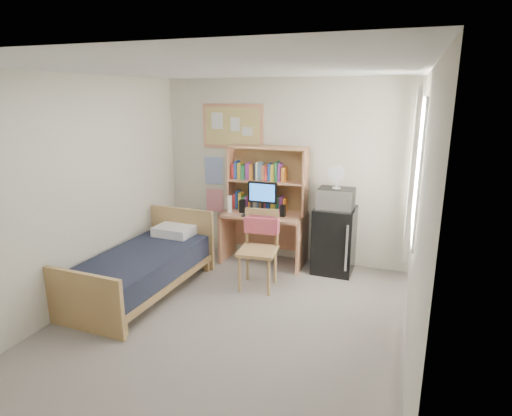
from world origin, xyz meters
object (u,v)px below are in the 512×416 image
(monitor, at_px, (262,199))
(speaker_right, at_px, (283,211))
(bulletin_board, at_px, (233,126))
(mini_fridge, at_px, (334,240))
(desk_chair, at_px, (258,250))
(desk_fan, at_px, (337,178))
(bed, at_px, (142,273))
(microwave, at_px, (336,198))
(speaker_left, at_px, (242,206))
(desk, at_px, (264,238))

(monitor, bearing_deg, speaker_right, 0.00)
(bulletin_board, bearing_deg, mini_fridge, -9.61)
(desk_chair, distance_m, desk_fan, 1.42)
(monitor, xyz_separation_m, desk_fan, (1.01, 0.07, 0.35))
(bed, height_order, microwave, microwave)
(bulletin_board, bearing_deg, speaker_left, -51.61)
(monitor, height_order, speaker_right, monitor)
(desk, relative_size, speaker_left, 6.41)
(bulletin_board, relative_size, monitor, 2.11)
(bulletin_board, distance_m, bed, 2.46)
(mini_fridge, bearing_deg, speaker_left, -175.06)
(bed, xyz_separation_m, microwave, (2.09, 1.45, 0.78))
(speaker_right, xyz_separation_m, microwave, (0.71, 0.07, 0.22))
(desk, distance_m, bed, 1.81)
(desk, height_order, desk_fan, desk_fan)
(mini_fridge, relative_size, bed, 0.48)
(desk_chair, relative_size, microwave, 2.14)
(desk_chair, distance_m, speaker_left, 0.97)
(speaker_right, bearing_deg, bulletin_board, 157.87)
(monitor, xyz_separation_m, speaker_left, (-0.30, -0.00, -0.13))
(speaker_left, height_order, microwave, microwave)
(mini_fridge, bearing_deg, bulletin_board, 171.40)
(speaker_left, bearing_deg, desk_chair, -56.76)
(bed, bearing_deg, bulletin_board, 76.20)
(desk, bearing_deg, desk_chair, -76.31)
(desk_chair, bearing_deg, bulletin_board, 120.19)
(mini_fridge, height_order, speaker_right, same)
(desk_chair, bearing_deg, speaker_right, 77.84)
(bed, bearing_deg, desk, 55.28)
(speaker_right, bearing_deg, microwave, 5.61)
(desk_fan, bearing_deg, desk, -178.43)
(speaker_left, bearing_deg, desk, 11.31)
(speaker_left, bearing_deg, microwave, 3.04)
(desk, distance_m, desk_chair, 0.86)
(desk_chair, height_order, desk_fan, desk_fan)
(bulletin_board, relative_size, desk_chair, 0.94)
(mini_fridge, bearing_deg, desk_fan, -90.00)
(desk_chair, distance_m, speaker_right, 0.84)
(desk_chair, bearing_deg, desk, 98.93)
(microwave, bearing_deg, desk_chair, -133.02)
(desk_chair, height_order, monitor, monitor)
(mini_fridge, relative_size, speaker_left, 4.90)
(bed, xyz_separation_m, monitor, (1.08, 1.38, 0.70))
(bulletin_board, height_order, speaker_left, bulletin_board)
(bulletin_board, distance_m, mini_fridge, 2.18)
(desk_chair, bearing_deg, speaker_left, 118.48)
(bulletin_board, relative_size, mini_fridge, 1.04)
(microwave, relative_size, desk_fan, 1.70)
(bulletin_board, relative_size, desk, 0.80)
(microwave, bearing_deg, monitor, -175.03)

